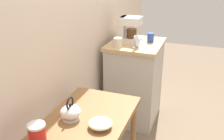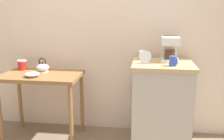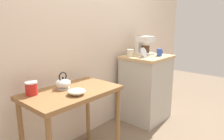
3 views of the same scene
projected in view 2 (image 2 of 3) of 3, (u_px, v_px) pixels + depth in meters
ground_plane at (95, 139)px, 2.97m from camera, size 8.00×8.00×0.00m
back_wall at (108, 15)px, 3.00m from camera, size 4.40×0.10×2.80m
wooden_table at (42, 83)px, 2.88m from camera, size 0.87×0.54×0.77m
kitchen_counter at (161, 105)px, 2.76m from camera, size 0.63×0.56×0.93m
bowl_stoneware at (32, 74)px, 2.73m from camera, size 0.16×0.16×0.05m
teakettle at (43, 67)px, 2.93m from camera, size 0.17×0.14×0.16m
canister_enamel at (22, 65)px, 3.04m from camera, size 0.10×0.10×0.12m
coffee_maker at (170, 48)px, 2.71m from camera, size 0.18×0.22×0.26m
mug_blue at (173, 61)px, 2.50m from camera, size 0.08×0.07×0.10m
mug_small_cream at (143, 55)px, 2.80m from camera, size 0.09×0.09×0.10m
table_clock at (145, 58)px, 2.61m from camera, size 0.12×0.06×0.13m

